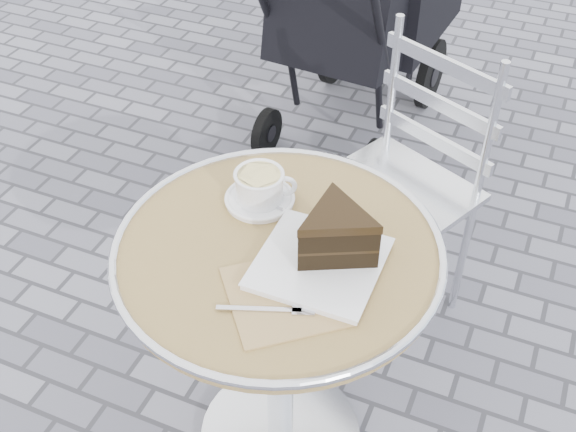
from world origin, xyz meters
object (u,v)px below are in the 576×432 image
at_px(cappuccino_set, 260,189).
at_px(cake_plate_set, 331,241).
at_px(baby_stroller, 365,10).
at_px(bistro_chair, 416,155).
at_px(cafe_table, 279,300).

relative_size(cappuccino_set, cake_plate_set, 0.47).
relative_size(cappuccino_set, baby_stroller, 0.16).
bearing_deg(cappuccino_set, cake_plate_set, -52.86).
height_order(cappuccino_set, bistro_chair, bistro_chair).
xyz_separation_m(cafe_table, baby_stroller, (-0.33, 1.60, -0.05)).
relative_size(bistro_chair, baby_stroller, 0.79).
relative_size(cake_plate_set, baby_stroller, 0.34).
distance_m(cafe_table, baby_stroller, 1.63).
height_order(cafe_table, cappuccino_set, cappuccino_set).
bearing_deg(cappuccino_set, baby_stroller, 75.57).
bearing_deg(cake_plate_set, bistro_chair, 87.83).
relative_size(cafe_table, bistro_chair, 0.82).
distance_m(bistro_chair, baby_stroller, 1.04).
bearing_deg(bistro_chair, cafe_table, -76.90).
relative_size(cafe_table, baby_stroller, 0.64).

